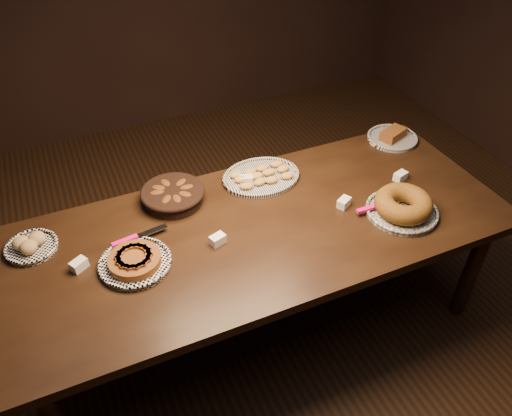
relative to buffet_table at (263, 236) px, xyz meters
name	(u,v)px	position (x,y,z in m)	size (l,w,h in m)	color
ground	(262,323)	(0.00, 0.00, -0.68)	(5.00, 5.00, 0.00)	black
buffet_table	(263,236)	(0.00, 0.00, 0.00)	(2.40, 1.00, 0.75)	black
apple_tart_plate	(135,261)	(-0.62, -0.01, 0.10)	(0.35, 0.34, 0.06)	white
madeleine_platter	(261,176)	(0.15, 0.34, 0.09)	(0.42, 0.34, 0.05)	black
bundt_cake_plate	(403,206)	(0.66, -0.20, 0.12)	(0.39, 0.35, 0.11)	black
croissant_basket	(173,194)	(-0.34, 0.34, 0.12)	(0.36, 0.36, 0.08)	black
bread_roll_plate	(30,245)	(-1.02, 0.27, 0.10)	(0.23, 0.23, 0.07)	white
loaf_plate	(393,137)	(1.02, 0.38, 0.09)	(0.30, 0.30, 0.07)	black
tent_cards	(265,210)	(0.04, 0.07, 0.10)	(1.74, 0.44, 0.04)	white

